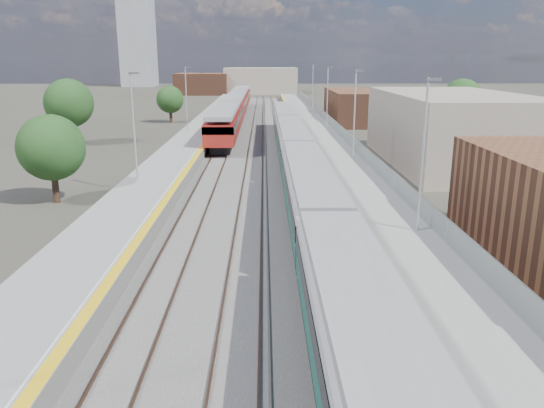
{
  "coord_description": "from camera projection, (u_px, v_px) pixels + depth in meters",
  "views": [
    {
      "loc": [
        -1.08,
        -3.26,
        9.35
      ],
      "look_at": [
        -0.7,
        22.8,
        2.2
      ],
      "focal_mm": 35.0,
      "sensor_mm": 36.0,
      "label": 1
    }
  ],
  "objects": [
    {
      "name": "ground",
      "position": [
        275.0,
        154.0,
        53.85
      ],
      "size": [
        320.0,
        320.0,
        0.0
      ],
      "primitive_type": "plane",
      "color": "#47443A",
      "rests_on": "ground"
    },
    {
      "name": "ballast_bed",
      "position": [
        253.0,
        150.0,
        56.22
      ],
      "size": [
        10.5,
        155.0,
        0.06
      ],
      "primitive_type": "cube",
      "color": "#565451",
      "rests_on": "ground"
    },
    {
      "name": "tracks",
      "position": [
        259.0,
        147.0,
        57.82
      ],
      "size": [
        8.96,
        160.0,
        0.17
      ],
      "color": "#4C3323",
      "rests_on": "ground"
    },
    {
      "name": "platform_right",
      "position": [
        324.0,
        145.0,
        56.18
      ],
      "size": [
        4.7,
        155.0,
        8.52
      ],
      "color": "slate",
      "rests_on": "ground"
    },
    {
      "name": "platform_left",
      "position": [
        189.0,
        145.0,
        55.98
      ],
      "size": [
        4.3,
        155.0,
        8.52
      ],
      "color": "slate",
      "rests_on": "ground"
    },
    {
      "name": "buildings",
      "position": [
        198.0,
        54.0,
        136.2
      ],
      "size": [
        72.0,
        185.5,
        40.0
      ],
      "color": "brown",
      "rests_on": "ground"
    },
    {
      "name": "green_train",
      "position": [
        299.0,
        161.0,
        39.28
      ],
      "size": [
        2.67,
        74.49,
        2.94
      ],
      "color": "black",
      "rests_on": "ground"
    },
    {
      "name": "red_train",
      "position": [
        235.0,
        107.0,
        80.43
      ],
      "size": [
        3.07,
        62.28,
        3.88
      ],
      "color": "black",
      "rests_on": "ground"
    },
    {
      "name": "tree_a",
      "position": [
        51.0,
        148.0,
        34.77
      ],
      "size": [
        4.36,
        4.36,
        5.91
      ],
      "color": "#382619",
      "rests_on": "ground"
    },
    {
      "name": "tree_b",
      "position": [
        69.0,
        103.0,
        58.94
      ],
      "size": [
        5.38,
        5.38,
        7.29
      ],
      "color": "#382619",
      "rests_on": "ground"
    },
    {
      "name": "tree_c",
      "position": [
        170.0,
        100.0,
        79.65
      ],
      "size": [
        4.05,
        4.05,
        5.49
      ],
      "color": "#382619",
      "rests_on": "ground"
    },
    {
      "name": "tree_d",
      "position": [
        462.0,
        99.0,
        68.58
      ],
      "size": [
        5.13,
        5.13,
        6.95
      ],
      "color": "#382619",
      "rests_on": "ground"
    }
  ]
}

